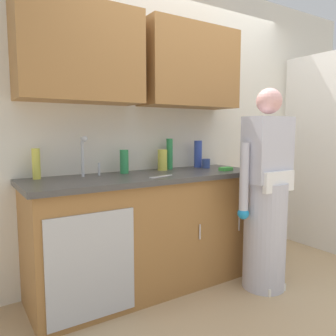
# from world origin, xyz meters

# --- Properties ---
(ground_plane) EXTENTS (9.00, 9.00, 0.00)m
(ground_plane) POSITION_xyz_m (0.00, 0.00, 0.00)
(ground_plane) COLOR tan
(kitchen_wall_with_uppers) EXTENTS (4.80, 0.44, 2.70)m
(kitchen_wall_with_uppers) POSITION_xyz_m (-0.14, 0.99, 1.48)
(kitchen_wall_with_uppers) COLOR silver
(kitchen_wall_with_uppers) RESTS_ON ground
(closet_door_panel) EXTENTS (0.04, 1.10, 2.10)m
(closet_door_panel) POSITION_xyz_m (1.45, 0.40, 1.05)
(closet_door_panel) COLOR silver
(closet_door_panel) RESTS_ON ground
(counter_cabinet) EXTENTS (1.90, 0.62, 0.90)m
(counter_cabinet) POSITION_xyz_m (-0.55, 0.70, 0.45)
(counter_cabinet) COLOR #9E6B38
(counter_cabinet) RESTS_ON ground
(countertop) EXTENTS (1.96, 0.66, 0.04)m
(countertop) POSITION_xyz_m (-0.55, 0.70, 0.92)
(countertop) COLOR #474442
(countertop) RESTS_ON counter_cabinet
(sink) EXTENTS (0.50, 0.36, 0.35)m
(sink) POSITION_xyz_m (-1.00, 0.71, 0.93)
(sink) COLOR #B7BABF
(sink) RESTS_ON counter_cabinet
(person_at_sink) EXTENTS (0.55, 0.34, 1.62)m
(person_at_sink) POSITION_xyz_m (0.23, 0.17, 0.69)
(person_at_sink) COLOR white
(person_at_sink) RESTS_ON ground
(bottle_water_short) EXTENTS (0.06, 0.06, 0.22)m
(bottle_water_short) POSITION_xyz_m (-1.37, 0.91, 1.05)
(bottle_water_short) COLOR #D8D14C
(bottle_water_short) RESTS_ON countertop
(bottle_dish_liquid) EXTENTS (0.07, 0.07, 0.19)m
(bottle_dish_liquid) POSITION_xyz_m (-0.69, 0.86, 1.04)
(bottle_dish_liquid) COLOR #2D8C4C
(bottle_dish_liquid) RESTS_ON countertop
(bottle_water_tall) EXTENTS (0.06, 0.06, 0.28)m
(bottle_water_tall) POSITION_xyz_m (-0.22, 0.91, 1.08)
(bottle_water_tall) COLOR #2D8C4C
(bottle_water_tall) RESTS_ON countertop
(bottle_soap) EXTENTS (0.08, 0.08, 0.18)m
(bottle_soap) POSITION_xyz_m (-0.31, 0.87, 1.03)
(bottle_soap) COLOR #D8D14C
(bottle_soap) RESTS_ON countertop
(bottle_cleaner_spray) EXTENTS (0.07, 0.07, 0.26)m
(bottle_cleaner_spray) POSITION_xyz_m (0.11, 0.90, 1.07)
(bottle_cleaner_spray) COLOR #334CB2
(bottle_cleaner_spray) RESTS_ON countertop
(cup_by_sink) EXTENTS (0.08, 0.08, 0.09)m
(cup_by_sink) POSITION_xyz_m (0.13, 0.80, 0.98)
(cup_by_sink) COLOR #33478C
(cup_by_sink) RESTS_ON countertop
(knife_on_counter) EXTENTS (0.24, 0.09, 0.01)m
(knife_on_counter) POSITION_xyz_m (-0.54, 0.52, 0.94)
(knife_on_counter) COLOR silver
(knife_on_counter) RESTS_ON countertop
(sponge) EXTENTS (0.11, 0.07, 0.03)m
(sponge) POSITION_xyz_m (0.15, 0.55, 0.96)
(sponge) COLOR #4CBF4C
(sponge) RESTS_ON countertop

